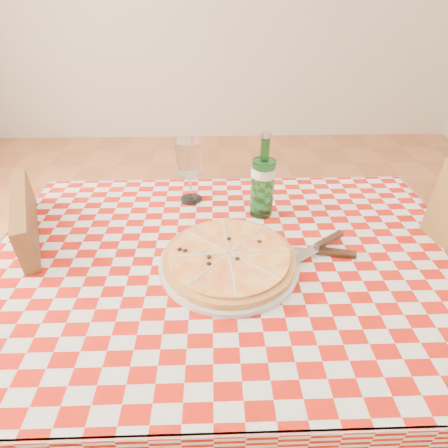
# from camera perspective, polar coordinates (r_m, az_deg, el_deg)

# --- Properties ---
(dining_table) EXTENTS (1.20, 0.80, 0.75)m
(dining_table) POSITION_cam_1_polar(r_m,az_deg,el_deg) (1.00, 1.27, -9.50)
(dining_table) COLOR brown
(dining_table) RESTS_ON ground
(tablecloth) EXTENTS (1.30, 0.90, 0.01)m
(tablecloth) POSITION_cam_1_polar(r_m,az_deg,el_deg) (0.93, 1.34, -5.30)
(tablecloth) COLOR #B1160A
(tablecloth) RESTS_ON dining_table
(chair_far) EXTENTS (0.53, 0.53, 0.88)m
(chair_far) POSITION_cam_1_polar(r_m,az_deg,el_deg) (1.32, -30.06, -11.31)
(chair_far) COLOR brown
(chair_far) RESTS_ON ground
(pizza_plate) EXTENTS (0.38, 0.38, 0.05)m
(pizza_plate) POSITION_cam_1_polar(r_m,az_deg,el_deg) (0.89, 0.82, -5.47)
(pizza_plate) COLOR #C48E41
(pizza_plate) RESTS_ON tablecloth
(water_bottle) EXTENTS (0.08, 0.08, 0.26)m
(water_bottle) POSITION_cam_1_polar(r_m,az_deg,el_deg) (1.04, 6.43, 7.82)
(water_bottle) COLOR #186125
(water_bottle) RESTS_ON tablecloth
(wine_glass) EXTENTS (0.08, 0.08, 0.21)m
(wine_glass) POSITION_cam_1_polar(r_m,az_deg,el_deg) (1.13, -5.64, 8.49)
(wine_glass) COLOR white
(wine_glass) RESTS_ON tablecloth
(cutlery) EXTENTS (0.31, 0.28, 0.03)m
(cutlery) POSITION_cam_1_polar(r_m,az_deg,el_deg) (0.96, 14.81, -3.87)
(cutlery) COLOR silver
(cutlery) RESTS_ON tablecloth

